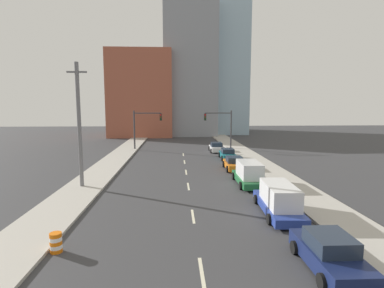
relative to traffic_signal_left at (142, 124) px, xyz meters
name	(u,v)px	position (x,y,z in m)	size (l,w,h in m)	color
sidewalk_left	(131,145)	(-2.55, 4.68, -3.93)	(3.44, 97.39, 0.17)	#ADA89E
sidewalk_right	(232,145)	(15.09, 4.68, -3.93)	(3.44, 97.39, 0.17)	#ADA89E
lane_stripe_at_9m	(202,272)	(6.27, -35.49, -4.01)	(0.16, 2.40, 0.01)	beige
lane_stripe_at_15m	(193,216)	(6.27, -29.10, -4.01)	(0.16, 2.40, 0.01)	beige
lane_stripe_at_22m	(188,186)	(6.27, -22.06, -4.01)	(0.16, 2.40, 0.01)	beige
lane_stripe_at_28m	(186,172)	(6.27, -16.49, -4.01)	(0.16, 2.40, 0.01)	beige
lane_stripe_at_33m	(184,162)	(6.27, -10.74, -4.01)	(0.16, 2.40, 0.01)	beige
lane_stripe_at_39m	(183,155)	(6.27, -5.14, -4.01)	(0.16, 2.40, 0.01)	beige
building_brick_left	(143,95)	(-2.56, 24.82, 5.47)	(14.00, 16.00, 18.97)	#9E513D
building_office_center	(189,74)	(8.62, 28.82, 10.81)	(12.00, 20.00, 29.64)	gray
building_glass_right	(217,64)	(16.13, 32.82, 13.91)	(13.00, 20.00, 35.85)	#99B7CC
traffic_signal_left	(142,124)	(0.00, 0.00, 0.00)	(4.44, 0.35, 6.17)	#38383D
traffic_signal_right	(223,124)	(12.75, 0.00, 0.00)	(4.44, 0.35, 6.17)	#38383D
utility_pole_left_mid	(79,125)	(-2.73, -22.00, 1.32)	(1.60, 0.32, 10.41)	slate
traffic_barrel	(56,243)	(-0.47, -33.39, -3.54)	(0.56, 0.56, 0.95)	orange
sedan_navy	(330,254)	(11.68, -35.53, -3.32)	(2.18, 4.44, 1.54)	#141E47
box_truck_blue	(279,200)	(11.76, -29.00, -3.08)	(2.49, 6.16, 1.97)	navy
box_truck_green	(249,174)	(11.62, -21.73, -3.04)	(2.32, 5.59, 2.05)	#1E6033
sedan_orange	(234,164)	(11.55, -15.46, -3.36)	(2.17, 4.47, 1.41)	orange
sedan_teal	(228,154)	(11.96, -8.86, -3.38)	(2.05, 4.49, 1.36)	#196B75
sedan_white	(216,147)	(11.35, -2.55, -3.37)	(2.10, 4.20, 1.40)	silver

